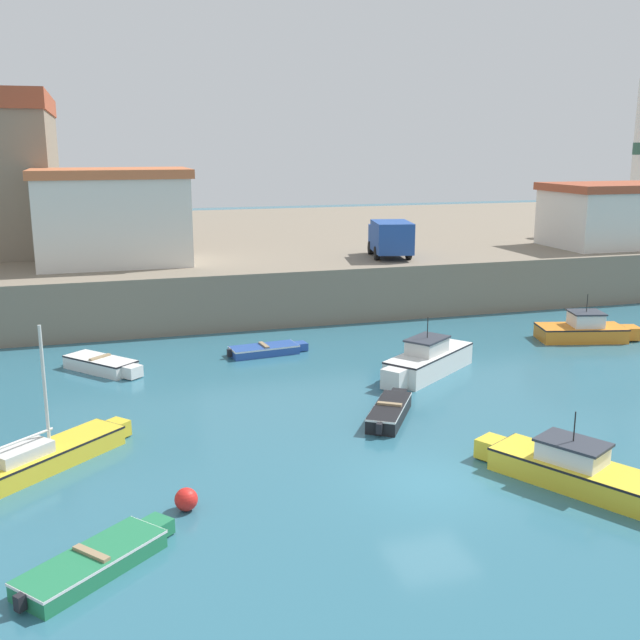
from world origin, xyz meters
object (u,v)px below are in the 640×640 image
dinghy_green_1 (96,560)px  sailboat_yellow_7 (41,457)px  dinghy_white_3 (102,364)px  motorboat_orange_4 (585,330)px  dinghy_black_5 (390,411)px  motorboat_yellow_0 (573,469)px  mooring_buoy (186,499)px  truck_on_quay (390,237)px  dinghy_blue_8 (266,349)px  motorboat_white_6 (427,360)px  harbor_shed_near_wharf (612,215)px  harbor_shed_mid_row (113,216)px

dinghy_green_1 → sailboat_yellow_7: sailboat_yellow_7 is taller
dinghy_white_3 → motorboat_orange_4: motorboat_orange_4 is taller
dinghy_white_3 → dinghy_black_5: dinghy_white_3 is taller
dinghy_green_1 → dinghy_white_3: size_ratio=1.04×
motorboat_yellow_0 → mooring_buoy: bearing=171.4°
dinghy_green_1 → truck_on_quay: 30.84m
dinghy_green_1 → dinghy_black_5: dinghy_black_5 is taller
motorboat_yellow_0 → motorboat_orange_4: (10.59, 14.17, 0.04)m
dinghy_white_3 → mooring_buoy: dinghy_white_3 is taller
dinghy_blue_8 → mooring_buoy: bearing=-110.7°
sailboat_yellow_7 → motorboat_orange_4: bearing=18.6°
dinghy_white_3 → dinghy_blue_8: bearing=4.6°
motorboat_white_6 → motorboat_orange_4: bearing=16.8°
harbor_shed_near_wharf → dinghy_black_5: bearing=-141.4°
motorboat_white_6 → harbor_shed_mid_row: 20.51m
dinghy_green_1 → dinghy_white_3: (0.40, 16.33, 0.07)m
dinghy_green_1 → motorboat_white_6: bearing=40.5°
dinghy_white_3 → motorboat_orange_4: 23.61m
sailboat_yellow_7 → harbor_shed_near_wharf: harbor_shed_near_wharf is taller
dinghy_green_1 → motorboat_white_6: size_ratio=0.70×
dinghy_blue_8 → dinghy_green_1: bearing=-115.0°
dinghy_green_1 → dinghy_white_3: bearing=88.6°
dinghy_black_5 → truck_on_quay: truck_on_quay is taller
dinghy_green_1 → dinghy_black_5: bearing=35.3°
motorboat_orange_4 → dinghy_black_5: 15.65m
motorboat_white_6 → dinghy_black_5: bearing=-128.0°
motorboat_yellow_0 → dinghy_black_5: 7.27m
dinghy_blue_8 → truck_on_quay: truck_on_quay is taller
dinghy_white_3 → motorboat_white_6: (13.44, -4.51, 0.31)m
dinghy_white_3 → motorboat_orange_4: (23.57, -1.46, 0.21)m
motorboat_yellow_0 → motorboat_white_6: (0.47, 11.12, 0.13)m
dinghy_black_5 → motorboat_white_6: motorboat_white_6 is taller
motorboat_white_6 → sailboat_yellow_7: bearing=-160.2°
motorboat_yellow_0 → motorboat_white_6: 11.13m
truck_on_quay → mooring_buoy: bearing=-123.5°
dinghy_blue_8 → harbor_shed_mid_row: 13.42m
harbor_shed_mid_row → motorboat_white_6: bearing=-51.5°
dinghy_green_1 → motorboat_orange_4: motorboat_orange_4 is taller
dinghy_blue_8 → harbor_shed_near_wharf: 27.53m
harbor_shed_mid_row → dinghy_white_3: bearing=-95.7°
motorboat_yellow_0 → dinghy_blue_8: motorboat_yellow_0 is taller
dinghy_green_1 → motorboat_white_6: 18.21m
motorboat_white_6 → truck_on_quay: (3.57, 13.31, 3.65)m
motorboat_orange_4 → harbor_shed_near_wharf: size_ratio=0.63×
dinghy_black_5 → mooring_buoy: size_ratio=5.71×
motorboat_yellow_0 → truck_on_quay: (4.04, 24.43, 3.78)m
motorboat_yellow_0 → sailboat_yellow_7: bearing=159.6°
dinghy_green_1 → dinghy_black_5: (10.29, 7.28, 0.05)m
sailboat_yellow_7 → mooring_buoy: bearing=-44.7°
motorboat_orange_4 → harbor_shed_near_wharf: bearing=48.9°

